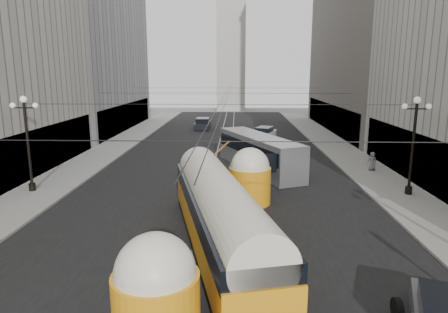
# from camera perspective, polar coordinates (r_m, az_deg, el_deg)

# --- Properties ---
(road) EXTENTS (20.00, 85.00, 0.02)m
(road) POSITION_cam_1_polar(r_m,az_deg,el_deg) (40.93, 0.04, 0.64)
(road) COLOR black
(road) RESTS_ON ground
(sidewalk_left) EXTENTS (4.00, 72.00, 0.15)m
(sidewalk_left) POSITION_cam_1_polar(r_m,az_deg,el_deg) (46.27, -14.85, 1.64)
(sidewalk_left) COLOR gray
(sidewalk_left) RESTS_ON ground
(sidewalk_right) EXTENTS (4.00, 72.00, 0.15)m
(sidewalk_right) POSITION_cam_1_polar(r_m,az_deg,el_deg) (45.62, 15.43, 1.47)
(sidewalk_right) COLOR gray
(sidewalk_right) RESTS_ON ground
(rail_left) EXTENTS (0.12, 85.00, 0.04)m
(rail_left) POSITION_cam_1_polar(r_m,az_deg,el_deg) (40.96, -1.01, 0.64)
(rail_left) COLOR gray
(rail_left) RESTS_ON ground
(rail_right) EXTENTS (0.12, 85.00, 0.04)m
(rail_right) POSITION_cam_1_polar(r_m,az_deg,el_deg) (40.91, 1.09, 0.63)
(rail_right) COLOR gray
(rail_right) RESTS_ON ground
(building_left_far) EXTENTS (12.60, 28.60, 28.60)m
(building_left_far) POSITION_cam_1_polar(r_m,az_deg,el_deg) (59.87, -19.91, 17.28)
(building_left_far) COLOR #999999
(building_left_far) RESTS_ON ground
(building_right_far) EXTENTS (12.60, 32.60, 32.60)m
(building_right_far) POSITION_cam_1_polar(r_m,az_deg,el_deg) (59.28, 21.48, 19.18)
(building_right_far) COLOR #514C47
(building_right_far) RESTS_ON ground
(distant_tower) EXTENTS (6.00, 6.00, 31.36)m
(distant_tower) POSITION_cam_1_polar(r_m,az_deg,el_deg) (87.91, 1.04, 16.45)
(distant_tower) COLOR #B2AFA8
(distant_tower) RESTS_ON ground
(lamppost_left_mid) EXTENTS (1.86, 0.44, 6.37)m
(lamppost_left_mid) POSITION_cam_1_polar(r_m,az_deg,el_deg) (29.42, -26.29, 2.36)
(lamppost_left_mid) COLOR black
(lamppost_left_mid) RESTS_ON sidewalk_left
(lamppost_right_mid) EXTENTS (1.86, 0.44, 6.37)m
(lamppost_right_mid) POSITION_cam_1_polar(r_m,az_deg,el_deg) (28.35, 25.44, 2.12)
(lamppost_right_mid) COLOR black
(lamppost_right_mid) RESTS_ON sidewalk_right
(catenary) EXTENTS (25.00, 72.00, 0.23)m
(catenary) POSITION_cam_1_polar(r_m,az_deg,el_deg) (39.18, 0.17, 8.81)
(catenary) COLOR black
(catenary) RESTS_ON ground
(streetcar) EXTENTS (5.74, 15.92, 3.57)m
(streetcar) POSITION_cam_1_polar(r_m,az_deg,el_deg) (18.26, -0.61, -8.10)
(streetcar) COLOR orange
(streetcar) RESTS_ON ground
(city_bus) EXTENTS (6.73, 11.87, 2.91)m
(city_bus) POSITION_cam_1_polar(r_m,az_deg,el_deg) (33.19, 4.96, 0.73)
(city_bus) COLOR #929597
(city_bus) RESTS_ON ground
(sedan_white_far) EXTENTS (3.44, 5.06, 1.48)m
(sedan_white_far) POSITION_cam_1_polar(r_m,az_deg,el_deg) (49.24, 5.76, 3.29)
(sedan_white_far) COLOR white
(sedan_white_far) RESTS_ON ground
(sedan_dark_far) EXTENTS (2.07, 5.00, 1.58)m
(sedan_dark_far) POSITION_cam_1_polar(r_m,az_deg,el_deg) (57.93, -3.05, 4.67)
(sedan_dark_far) COLOR black
(sedan_dark_far) RESTS_ON ground
(pedestrian_crossing_a) EXTENTS (0.74, 0.82, 1.88)m
(pedestrian_crossing_a) POSITION_cam_1_polar(r_m,az_deg,el_deg) (14.81, -11.52, -16.79)
(pedestrian_crossing_a) COLOR black
(pedestrian_crossing_a) RESTS_ON ground
(pedestrian_sidewalk_right) EXTENTS (0.75, 0.47, 1.51)m
(pedestrian_sidewalk_right) POSITION_cam_1_polar(r_m,az_deg,el_deg) (34.77, 20.41, -0.62)
(pedestrian_sidewalk_right) COLOR slate
(pedestrian_sidewalk_right) RESTS_ON sidewalk_right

